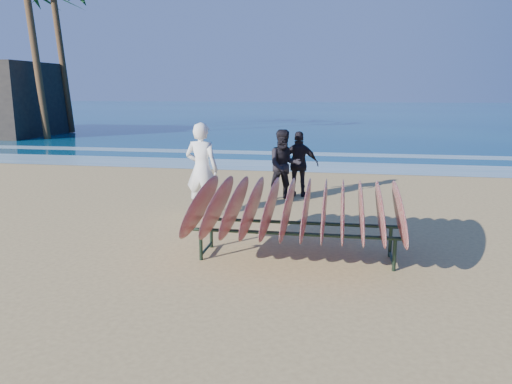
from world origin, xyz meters
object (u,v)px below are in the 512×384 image
surfboard_rack (297,208)px  person_white (202,169)px  person_dark_a (284,165)px  person_dark_b (299,164)px

surfboard_rack → person_white: person_white is taller
surfboard_rack → person_white: bearing=131.9°
person_white → person_dark_a: bearing=-123.7°
surfboard_rack → person_dark_b: (-0.42, 4.72, -0.01)m
person_dark_a → person_dark_b: 0.61m
person_white → person_dark_a: 2.33m
surfboard_rack → person_dark_a: person_dark_a is taller
person_white → person_dark_b: (1.85, 2.27, -0.17)m
person_white → surfboard_rack: bearing=140.5°
person_white → person_dark_b: person_white is taller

